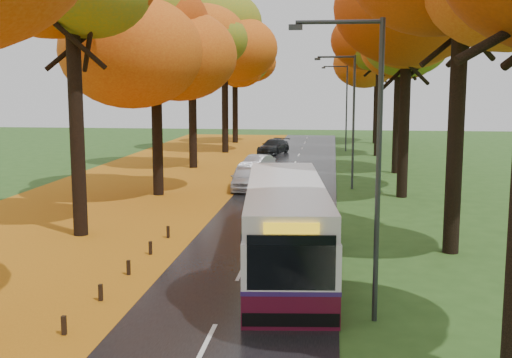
% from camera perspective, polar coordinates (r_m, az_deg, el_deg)
% --- Properties ---
extents(road, '(6.50, 90.00, 0.04)m').
position_cam_1_polar(road, '(34.56, 1.77, -2.06)').
color(road, black).
rests_on(road, ground).
extents(centre_line, '(0.12, 90.00, 0.01)m').
position_cam_1_polar(centre_line, '(34.56, 1.77, -2.02)').
color(centre_line, silver).
rests_on(centre_line, road).
extents(leaf_verge, '(12.00, 90.00, 0.02)m').
position_cam_1_polar(leaf_verge, '(36.47, -12.46, -1.72)').
color(leaf_verge, '#8F4E0D').
rests_on(leaf_verge, ground).
extents(leaf_drift, '(0.90, 90.00, 0.01)m').
position_cam_1_polar(leaf_drift, '(34.96, -3.21, -1.91)').
color(leaf_drift, '#B87012').
rests_on(leaf_drift, road).
extents(trees_left, '(9.20, 74.00, 13.88)m').
position_cam_1_polar(trees_left, '(37.46, -9.17, 13.27)').
color(trees_left, black).
rests_on(trees_left, ground).
extents(trees_right, '(9.30, 74.20, 13.96)m').
position_cam_1_polar(trees_right, '(36.16, 13.89, 13.56)').
color(trees_right, black).
rests_on(trees_right, ground).
extents(bollard_row, '(0.11, 23.51, 0.52)m').
position_cam_1_polar(bollard_row, '(16.30, -18.57, -13.92)').
color(bollard_row, black).
rests_on(bollard_row, ground).
extents(streetlamp_near, '(2.45, 0.18, 8.00)m').
position_cam_1_polar(streetlamp_near, '(16.95, 10.03, 2.82)').
color(streetlamp_near, '#333538').
rests_on(streetlamp_near, ground).
extents(streetlamp_mid, '(2.45, 0.18, 8.00)m').
position_cam_1_polar(streetlamp_mid, '(38.89, 8.31, 6.00)').
color(streetlamp_mid, '#333538').
rests_on(streetlamp_mid, ground).
extents(streetlamp_far, '(2.45, 0.18, 8.00)m').
position_cam_1_polar(streetlamp_far, '(60.87, 7.82, 6.88)').
color(streetlamp_far, '#333538').
rests_on(streetlamp_far, ground).
extents(bus, '(3.72, 11.54, 2.98)m').
position_cam_1_polar(bus, '(21.94, 2.62, -4.02)').
color(bus, '#4D0C1F').
rests_on(bus, road).
extents(car_white, '(2.13, 4.27, 1.40)m').
position_cam_1_polar(car_white, '(38.26, -1.01, 0.06)').
color(car_white, silver).
rests_on(car_white, road).
extents(car_silver, '(2.43, 4.07, 1.27)m').
position_cam_1_polar(car_silver, '(45.50, 0.07, 1.34)').
color(car_silver, '#979A9F').
rests_on(car_silver, road).
extents(car_dark, '(2.99, 4.83, 1.31)m').
position_cam_1_polar(car_dark, '(58.13, 1.57, 2.92)').
color(car_dark, black).
rests_on(car_dark, road).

